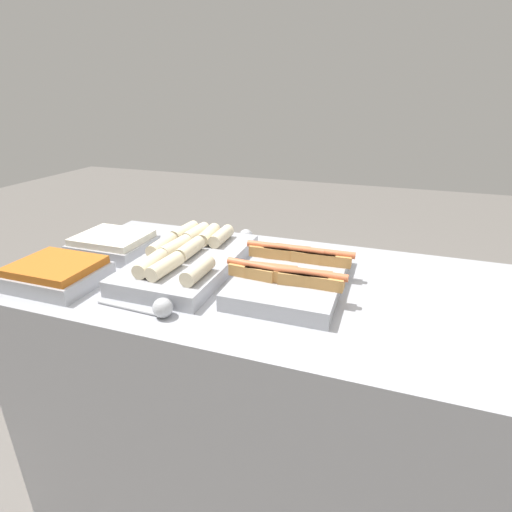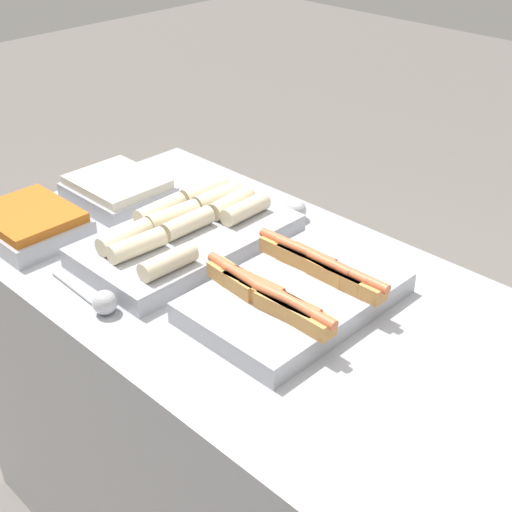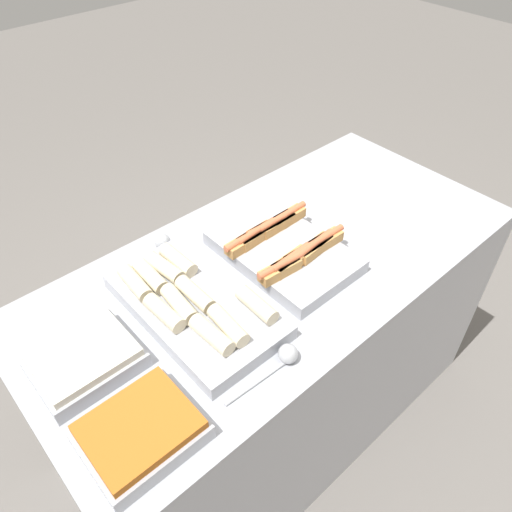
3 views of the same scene
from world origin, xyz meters
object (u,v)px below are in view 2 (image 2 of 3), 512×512
object	(u,v)px
tray_hotdogs	(296,292)
tray_side_front	(30,224)
tray_side_back	(118,190)
serving_spoon_far	(292,209)
serving_spoon_near	(102,301)
tray_wraps	(188,234)

from	to	relation	value
tray_hotdogs	tray_side_front	world-z (taller)	tray_hotdogs
tray_hotdogs	tray_side_back	distance (m)	0.70
tray_side_back	serving_spoon_far	size ratio (longest dim) A/B	1.03
tray_hotdogs	serving_spoon_far	world-z (taller)	tray_hotdogs
tray_side_front	tray_side_back	size ratio (longest dim) A/B	1.00
tray_hotdogs	serving_spoon_near	distance (m)	0.42
tray_wraps	serving_spoon_far	xyz separation A→B (m)	(0.08, 0.30, -0.01)
tray_wraps	tray_side_front	distance (m)	0.42
serving_spoon_near	serving_spoon_far	distance (m)	0.61
tray_wraps	tray_side_back	bearing A→B (deg)	174.77
serving_spoon_near	serving_spoon_far	world-z (taller)	same
serving_spoon_far	tray_side_back	bearing A→B (deg)	-146.72
tray_side_front	tray_wraps	bearing A→B (deg)	36.38
tray_wraps	tray_side_back	world-z (taller)	tray_wraps
tray_wraps	tray_side_front	xyz separation A→B (m)	(-0.33, -0.25, -0.00)
tray_wraps	tray_side_back	distance (m)	0.34
serving_spoon_near	serving_spoon_far	bearing A→B (deg)	89.41
tray_hotdogs	serving_spoon_near	world-z (taller)	tray_hotdogs
tray_wraps	serving_spoon_far	distance (m)	0.31
tray_hotdogs	tray_wraps	distance (m)	0.37
tray_hotdogs	tray_wraps	xyz separation A→B (m)	(-0.37, 0.00, -0.00)
tray_side_back	serving_spoon_near	bearing A→B (deg)	-39.97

